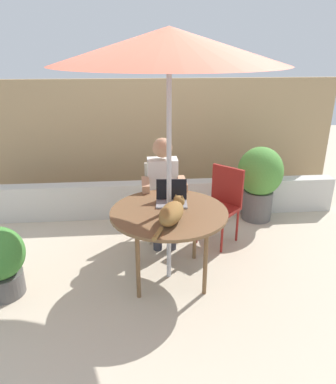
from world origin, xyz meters
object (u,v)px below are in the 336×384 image
at_px(chair_occupied, 162,194).
at_px(chair_empty, 222,199).
at_px(cat, 172,212).
at_px(laptop, 172,196).
at_px(patio_umbrella, 169,46).
at_px(potted_plant_near_fence, 260,179).
at_px(patio_table, 169,216).
at_px(person_seated, 163,186).

bearing_deg(chair_occupied, chair_empty, -16.79).
bearing_deg(cat, chair_empty, 53.65).
height_order(laptop, cat, laptop).
height_order(patio_umbrella, chair_empty, patio_umbrella).
height_order(patio_umbrella, potted_plant_near_fence, patio_umbrella).
height_order(chair_empty, laptop, laptop).
height_order(chair_occupied, laptop, laptop).
height_order(patio_table, chair_occupied, chair_occupied).
bearing_deg(patio_umbrella, potted_plant_near_fence, 43.34).
distance_m(patio_umbrella, person_seated, 1.65).
distance_m(chair_empty, potted_plant_near_fence, 0.79).
distance_m(patio_table, cat, 0.25).
xyz_separation_m(patio_table, patio_umbrella, (0.00, 0.00, 1.48)).
distance_m(patio_table, chair_empty, 0.99).
distance_m(patio_umbrella, cat, 1.36).
bearing_deg(chair_empty, potted_plant_near_fence, 40.38).
xyz_separation_m(chair_occupied, cat, (0.01, -1.12, 0.29)).
relative_size(patio_umbrella, cat, 3.83).
bearing_deg(chair_occupied, patio_table, -90.00).
bearing_deg(person_seated, patio_umbrella, -90.00).
distance_m(chair_empty, cat, 1.17).
xyz_separation_m(cat, potted_plant_near_fence, (1.28, 1.43, -0.24)).
xyz_separation_m(chair_occupied, laptop, (0.04, -0.71, 0.27)).
relative_size(person_seated, potted_plant_near_fence, 1.25).
bearing_deg(patio_table, chair_empty, 45.74).
bearing_deg(potted_plant_near_fence, chair_empty, -139.62).
bearing_deg(potted_plant_near_fence, patio_table, -136.66).
relative_size(patio_umbrella, chair_occupied, 2.60).
distance_m(cat, potted_plant_near_fence, 1.93).
bearing_deg(chair_empty, patio_umbrella, -134.26).
distance_m(laptop, cat, 0.42).
bearing_deg(person_seated, potted_plant_near_fence, 19.87).
bearing_deg(laptop, patio_table, -102.26).
bearing_deg(cat, potted_plant_near_fence, 48.19).
distance_m(chair_occupied, cat, 1.16).
relative_size(chair_empty, potted_plant_near_fence, 0.90).
xyz_separation_m(chair_empty, cat, (-0.67, -0.91, 0.29)).
bearing_deg(cat, chair_occupied, 90.54).
bearing_deg(chair_empty, patio_table, -134.26).
bearing_deg(patio_table, cat, -87.14).
bearing_deg(patio_table, potted_plant_near_fence, 43.34).
relative_size(chair_occupied, potted_plant_near_fence, 0.90).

